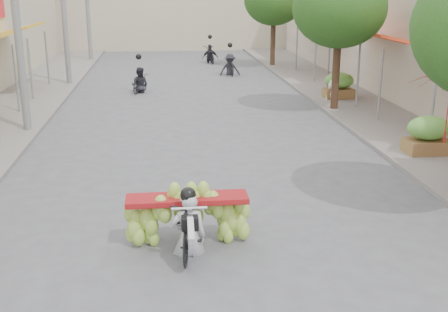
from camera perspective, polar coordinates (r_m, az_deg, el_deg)
sidewalk_left at (r=22.48m, az=-21.67°, el=4.17°), size 4.00×60.00×0.12m
sidewalk_right at (r=23.13m, az=14.16°, el=5.19°), size 4.00×60.00×0.12m
far_building at (r=44.23m, az=-5.25°, el=15.51°), size 20.00×6.00×7.00m
utility_pole_mid at (r=18.72m, az=-20.49°, el=14.26°), size 0.60×0.24×8.00m
street_tree_mid at (r=21.23m, az=11.67°, el=14.49°), size 3.40×3.40×5.25m
street_tree_far at (r=32.86m, az=5.09°, el=15.53°), size 3.40×3.40×5.25m
produce_crate_mid at (r=16.42m, az=20.06°, el=2.31°), size 1.20×0.88×1.16m
produce_crate_far at (r=23.68m, az=11.61°, el=7.24°), size 1.20×0.88×1.16m
banana_motorbike at (r=10.03m, az=-3.68°, el=-5.80°), size 2.20×1.95×2.11m
pedestrian at (r=23.31m, az=11.11°, el=7.69°), size 0.92×0.72×1.65m
bg_motorbike_a at (r=25.26m, az=-8.59°, el=8.15°), size 0.97×1.50×1.95m
bg_motorbike_b at (r=29.89m, az=0.61°, el=9.79°), size 1.10×1.78×1.95m
bg_motorbike_c at (r=34.75m, az=-1.42°, el=10.69°), size 1.03×1.79×1.95m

